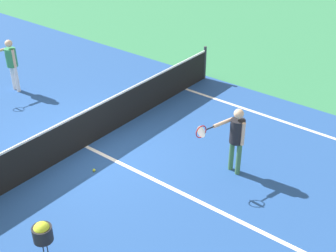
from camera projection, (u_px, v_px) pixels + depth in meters
The scene contains 8 objects.
ground_plane at pixel (86, 146), 11.17m from camera, with size 60.00×60.00×0.00m, color #337F51.
court_surface_inbounds at pixel (86, 146), 11.17m from camera, with size 10.62×24.40×0.00m, color #234C93.
line_center_service at pixel (192, 198), 9.46m from camera, with size 0.10×6.40×0.01m, color white.
net at pixel (84, 129), 10.92m from camera, with size 10.30×0.09×1.07m.
player_near at pixel (236, 134), 9.78m from camera, with size 1.11×0.71×1.58m.
player_far at pixel (11, 60), 13.37m from camera, with size 1.16×0.60×1.59m.
ball_hopper at pixel (42, 232), 7.64m from camera, with size 0.34×0.34×0.87m.
tennis_ball_near_net at pixel (94, 170), 10.26m from camera, with size 0.07×0.07×0.07m, color #CCE033.
Camera 1 is at (-6.13, -7.39, 6.07)m, focal length 48.96 mm.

